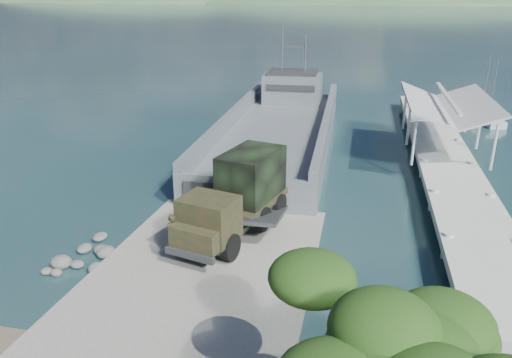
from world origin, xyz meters
The scene contains 11 objects.
ground centered at (0.00, 0.00, 0.00)m, with size 1400.00×1400.00×0.00m, color #1B3941.
boat_ramp centered at (0.00, -1.00, 0.25)m, with size 10.00×18.00×0.50m, color gray.
shoreline_rocks centered at (-6.20, 0.50, 0.00)m, with size 3.20×5.60×0.90m, color #545351, non-canonical shape.
distant_headlands centered at (50.00, 560.00, 0.00)m, with size 1000.00×240.00×48.00m, color #3A5C3A, non-canonical shape.
pier centered at (13.00, 18.77, 1.60)m, with size 6.40×44.00×6.10m.
landing_craft centered at (-0.24, 21.77, 0.84)m, with size 9.59×34.92×10.31m.
military_truck centered at (0.62, 3.98, 2.50)m, with size 4.68×9.01×4.01m.
soldier centered at (-1.62, 0.21, 1.47)m, with size 0.71×0.47×1.95m, color black.
sailboat_near centered at (19.47, 33.79, 0.35)m, with size 2.44×5.62×6.62m.
sailboat_far centered at (19.03, 35.52, 0.37)m, with size 2.62×5.86×6.89m.
overhang_tree centered at (8.25, -9.63, 4.95)m, with size 6.80×6.27×6.18m.
Camera 1 is at (6.68, -19.73, 12.70)m, focal length 35.00 mm.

